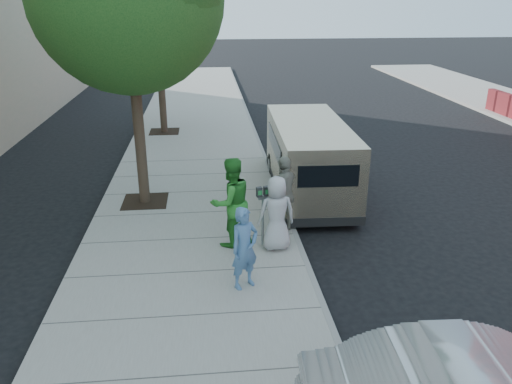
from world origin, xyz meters
The scene contains 10 objects.
ground centered at (0.00, 0.00, 0.00)m, with size 120.00×120.00×0.00m, color black.
sidewalk centered at (-1.00, 0.00, 0.07)m, with size 5.00×60.00×0.15m, color gray.
curb_face centered at (1.44, 0.00, 0.07)m, with size 0.12×60.00×0.16m, color gray.
tree_far centered at (-2.25, 10.00, 4.88)m, with size 3.92×3.80×6.49m.
parking_meter centered at (0.61, -0.46, 1.16)m, with size 0.30×0.16×1.39m.
van centered at (2.30, 2.92, 1.12)m, with size 2.10×5.77×2.12m.
person_officer centered at (0.07, -2.14, 0.97)m, with size 0.60×0.39×1.63m, color #4D77A5.
person_green_shirt centered at (-0.08, -0.35, 1.17)m, with size 0.99×0.77×2.03m, color #2D862C.
person_gray_shirt centered at (0.89, -0.66, 0.99)m, with size 0.82×0.53×1.67m, color #B5B5B8.
person_striped_polo centered at (1.20, 0.20, 1.08)m, with size 1.09×0.45×1.86m, color gray.
Camera 1 is at (-0.56, -10.44, 5.37)m, focal length 35.00 mm.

